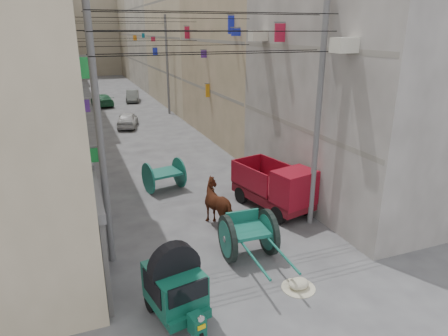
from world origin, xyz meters
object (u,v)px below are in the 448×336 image
distant_car_grey (132,96)px  distant_car_green (102,100)px  tonga_cart (248,234)px  mini_truck (279,190)px  horse (221,205)px  auto_rickshaw (175,285)px  feed_sack (299,284)px  second_cart (164,174)px  distant_car_white (127,120)px

distant_car_grey → distant_car_green: 3.38m
tonga_cart → mini_truck: bearing=47.9°
tonga_cart → distant_car_grey: bearing=90.0°
horse → mini_truck: bearing=169.3°
auto_rickshaw → mini_truck: bearing=29.0°
feed_sack → horse: (-0.66, 4.35, 0.68)m
auto_rickshaw → tonga_cart: (2.84, 1.94, -0.15)m
second_cart → feed_sack: bearing=-89.1°
auto_rickshaw → distant_car_green: 31.15m
tonga_cart → distant_car_white: bearing=94.9°
horse → tonga_cart: bearing=75.1°
second_cart → horse: 4.29m
auto_rickshaw → tonga_cart: auto_rickshaw is taller
feed_sack → distant_car_green: bearing=94.6°
feed_sack → distant_car_white: distant_car_white is taller
second_cart → feed_sack: (1.83, -8.48, -0.59)m
distant_car_white → distant_car_green: bearing=-70.0°
second_cart → distant_car_green: 22.77m
mini_truck → horse: bearing=171.8°
tonga_cart → second_cart: size_ratio=1.83×
auto_rickshaw → distant_car_white: (1.91, 21.42, -0.36)m
mini_truck → distant_car_green: (-4.36, 26.66, -0.39)m
tonga_cart → distant_car_grey: (1.17, 30.63, -0.22)m
auto_rickshaw → second_cart: auto_rickshaw is taller
second_cart → distant_car_white: (0.27, 13.05, -0.18)m
second_cart → distant_car_grey: size_ratio=0.54×
auto_rickshaw → distant_car_green: (0.96, 31.14, -0.37)m
distant_car_grey → mini_truck: bearing=-76.8°
tonga_cart → horse: 2.31m
auto_rickshaw → horse: (2.81, 4.25, -0.10)m
auto_rickshaw → second_cart: (1.64, 8.37, -0.18)m
tonga_cart → distant_car_white: size_ratio=1.00×
feed_sack → distant_car_green: distant_car_green is taller
distant_car_grey → second_cart: bearing=-85.0°
auto_rickshaw → distant_car_green: auto_rickshaw is taller
tonga_cart → distant_car_green: tonga_cart is taller
feed_sack → distant_car_white: 21.59m
auto_rickshaw → distant_car_white: size_ratio=0.69×
mini_truck → second_cart: (-3.67, 3.90, -0.20)m
second_cart → distant_car_white: second_cart is taller
distant_car_white → distant_car_green: size_ratio=0.87×
mini_truck → tonga_cart: bearing=-147.6°
feed_sack → distant_car_grey: 32.68m
auto_rickshaw → second_cart: bearing=67.9°
tonga_cart → mini_truck: mini_truck is taller
mini_truck → distant_car_grey: 28.13m
auto_rickshaw → second_cart: 8.54m
auto_rickshaw → horse: bearing=45.5°
mini_truck → distant_car_white: bearing=88.0°
feed_sack → distant_car_green: size_ratio=0.16×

